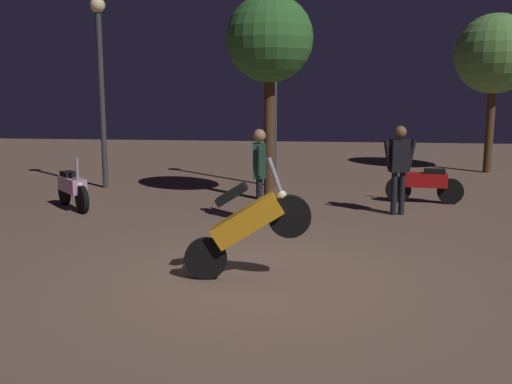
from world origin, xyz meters
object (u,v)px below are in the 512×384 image
motorcycle_orange_foreground (247,225)px  person_rider_beside (399,162)px  streetlamp_near (100,68)px  motorcycle_pink_parked_left (72,188)px  motorcycle_red_parked_right (425,183)px  streetlamp_far (274,68)px  person_bystander_far (259,167)px

motorcycle_orange_foreground → person_rider_beside: 5.00m
person_rider_beside → motorcycle_orange_foreground: bearing=136.9°
motorcycle_orange_foreground → streetlamp_near: 8.44m
motorcycle_pink_parked_left → person_rider_beside: (6.67, 0.19, 0.62)m
motorcycle_red_parked_right → motorcycle_orange_foreground: bearing=67.1°
motorcycle_red_parked_right → streetlamp_far: bearing=-21.1°
person_rider_beside → streetlamp_far: size_ratio=0.38×
motorcycle_pink_parked_left → motorcycle_orange_foreground: bearing=3.0°
person_rider_beside → motorcycle_pink_parked_left: bearing=78.0°
streetlamp_near → motorcycle_red_parked_right: bearing=-8.5°
motorcycle_pink_parked_left → streetlamp_near: streetlamp_near is taller
person_rider_beside → streetlamp_far: streetlamp_far is taller
motorcycle_pink_parked_left → person_bystander_far: 4.13m
motorcycle_orange_foreground → motorcycle_red_parked_right: size_ratio=1.00×
motorcycle_orange_foreground → streetlamp_near: bearing=120.0°
motorcycle_pink_parked_left → motorcycle_red_parked_right: 7.54m
person_bystander_far → person_rider_beside: bearing=-166.3°
motorcycle_orange_foreground → motorcycle_pink_parked_left: (-4.21, 4.16, -0.31)m
motorcycle_pink_parked_left → person_rider_beside: person_rider_beside is taller
motorcycle_orange_foreground → streetlamp_far: size_ratio=0.36×
person_bystander_far → streetlamp_near: 5.82m
motorcycle_orange_foreground → motorcycle_pink_parked_left: 5.93m
person_bystander_far → streetlamp_far: size_ratio=0.38×
person_bystander_far → streetlamp_far: (-0.08, 4.10, 1.93)m
person_bystander_far → streetlamp_near: streetlamp_near is taller
motorcycle_red_parked_right → person_rider_beside: size_ratio=0.94×
motorcycle_pink_parked_left → streetlamp_near: 3.66m
motorcycle_red_parked_right → person_rider_beside: person_rider_beside is taller
streetlamp_far → motorcycle_orange_foreground: bearing=-87.8°
motorcycle_red_parked_right → streetlamp_far: 4.66m
person_bystander_far → streetlamp_far: 4.53m
motorcycle_pink_parked_left → motorcycle_red_parked_right: size_ratio=0.78×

